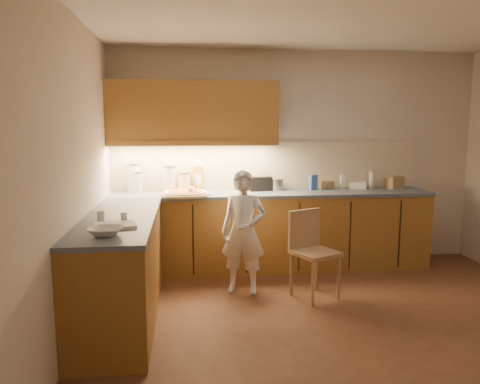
{
  "coord_description": "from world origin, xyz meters",
  "views": [
    {
      "loc": [
        -1.37,
        -3.67,
        1.72
      ],
      "look_at": [
        -0.8,
        1.2,
        1.0
      ],
      "focal_mm": 35.0,
      "sensor_mm": 36.0,
      "label": 1
    }
  ],
  "objects_px": {
    "pizza_on_board": "(186,193)",
    "oil_jug": "(197,177)",
    "child": "(244,232)",
    "wooden_chair": "(311,247)",
    "toaster": "(260,184)"
  },
  "relations": [
    {
      "from": "child",
      "to": "wooden_chair",
      "type": "bearing_deg",
      "value": -0.25
    },
    {
      "from": "child",
      "to": "toaster",
      "type": "bearing_deg",
      "value": 87.2
    },
    {
      "from": "pizza_on_board",
      "to": "oil_jug",
      "type": "distance_m",
      "value": 0.36
    },
    {
      "from": "oil_jug",
      "to": "toaster",
      "type": "xyz_separation_m",
      "value": [
        0.75,
        -0.02,
        -0.08
      ]
    },
    {
      "from": "pizza_on_board",
      "to": "wooden_chair",
      "type": "bearing_deg",
      "value": -33.39
    },
    {
      "from": "wooden_chair",
      "to": "toaster",
      "type": "height_order",
      "value": "toaster"
    },
    {
      "from": "oil_jug",
      "to": "toaster",
      "type": "height_order",
      "value": "oil_jug"
    },
    {
      "from": "pizza_on_board",
      "to": "child",
      "type": "relative_size",
      "value": 0.44
    },
    {
      "from": "pizza_on_board",
      "to": "oil_jug",
      "type": "bearing_deg",
      "value": 64.46
    },
    {
      "from": "child",
      "to": "wooden_chair",
      "type": "height_order",
      "value": "child"
    },
    {
      "from": "wooden_chair",
      "to": "oil_jug",
      "type": "relative_size",
      "value": 2.36
    },
    {
      "from": "wooden_chair",
      "to": "oil_jug",
      "type": "bearing_deg",
      "value": 109.7
    },
    {
      "from": "pizza_on_board",
      "to": "wooden_chair",
      "type": "relative_size",
      "value": 0.64
    },
    {
      "from": "wooden_chair",
      "to": "oil_jug",
      "type": "xyz_separation_m",
      "value": [
        -1.09,
        1.11,
        0.59
      ]
    },
    {
      "from": "wooden_chair",
      "to": "child",
      "type": "bearing_deg",
      "value": 138.41
    }
  ]
}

